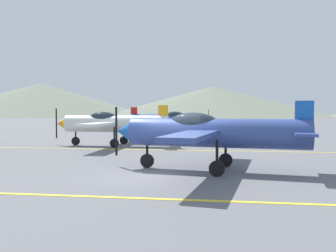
# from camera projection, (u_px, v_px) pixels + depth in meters

# --- Properties ---
(ground_plane) EXTENTS (400.00, 400.00, 0.00)m
(ground_plane) POSITION_uv_depth(u_px,v_px,m) (161.00, 175.00, 11.74)
(ground_plane) COLOR slate
(apron_line_near) EXTENTS (80.00, 0.16, 0.01)m
(apron_line_near) POSITION_uv_depth(u_px,v_px,m) (141.00, 198.00, 8.61)
(apron_line_near) COLOR yellow
(apron_line_near) RESTS_ON ground_plane
(apron_line_far) EXTENTS (80.00, 0.16, 0.01)m
(apron_line_far) POSITION_uv_depth(u_px,v_px,m) (183.00, 150.00, 19.07)
(apron_line_far) COLOR yellow
(apron_line_far) RESTS_ON ground_plane
(airplane_near) EXTENTS (7.19, 8.24, 2.46)m
(airplane_near) POSITION_uv_depth(u_px,v_px,m) (209.00, 132.00, 12.55)
(airplane_near) COLOR #33478C
(airplane_near) RESTS_ON ground_plane
(airplane_mid) EXTENTS (7.09, 8.18, 2.46)m
(airplane_mid) POSITION_uv_depth(u_px,v_px,m) (112.00, 123.00, 21.55)
(airplane_mid) COLOR white
(airplane_mid) RESTS_ON ground_plane
(airplane_far) EXTENTS (7.11, 8.20, 2.46)m
(airplane_far) POSITION_uv_depth(u_px,v_px,m) (168.00, 119.00, 31.63)
(airplane_far) COLOR #33478C
(airplane_far) RESTS_ON ground_plane
(hill_left) EXTENTS (89.28, 89.28, 13.26)m
(hill_left) POSITION_uv_depth(u_px,v_px,m) (41.00, 100.00, 144.61)
(hill_left) COLOR slate
(hill_left) RESTS_ON ground_plane
(hill_centerleft) EXTENTS (88.60, 88.60, 11.74)m
(hill_centerleft) POSITION_uv_depth(u_px,v_px,m) (213.00, 101.00, 140.64)
(hill_centerleft) COLOR slate
(hill_centerleft) RESTS_ON ground_plane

